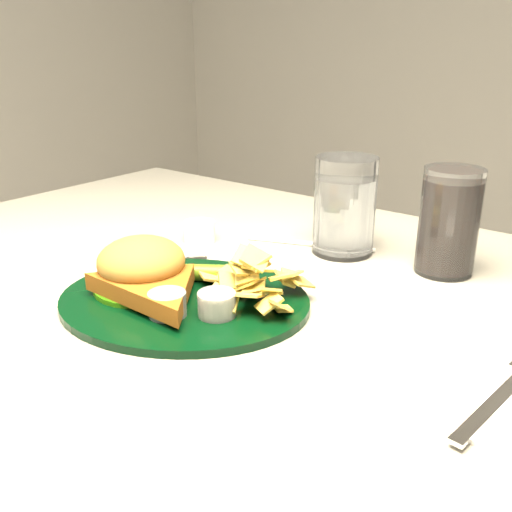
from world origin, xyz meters
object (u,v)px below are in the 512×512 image
(dinner_plate, at_px, (183,278))
(fork_napkin, at_px, (497,399))
(cola_glass, at_px, (449,222))
(water_glass, at_px, (345,206))

(dinner_plate, distance_m, fork_napkin, 0.33)
(dinner_plate, bearing_deg, cola_glass, 30.78)
(cola_glass, bearing_deg, fork_napkin, -60.87)
(dinner_plate, distance_m, water_glass, 0.26)
(cola_glass, bearing_deg, dinner_plate, -125.37)
(cola_glass, xyz_separation_m, fork_napkin, (0.14, -0.25, -0.06))
(dinner_plate, bearing_deg, fork_napkin, -20.40)
(dinner_plate, relative_size, fork_napkin, 1.65)
(water_glass, relative_size, cola_glass, 0.99)
(fork_napkin, bearing_deg, water_glass, 146.34)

